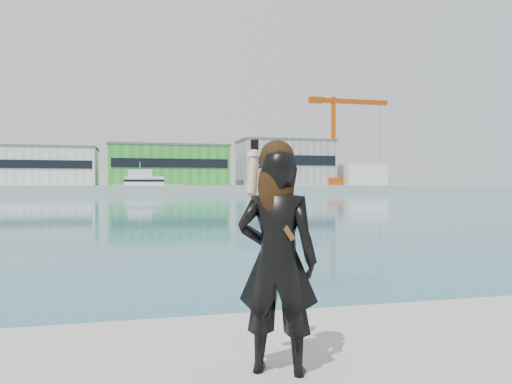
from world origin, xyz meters
TOP-DOWN VIEW (x-y plane):
  - far_quay at (0.00, 130.00)m, footprint 320.00×40.00m
  - warehouse_white at (-22.00, 127.98)m, footprint 24.48×15.35m
  - warehouse_green at (8.00, 127.98)m, footprint 30.60×16.36m
  - warehouse_grey_right at (40.00, 127.98)m, footprint 25.50×15.35m
  - ancillary_shed at (62.00, 126.00)m, footprint 12.00×10.00m
  - dock_crane at (53.20, 122.00)m, footprint 23.00×4.00m
  - flagpole_right at (22.09, 121.00)m, footprint 1.28×0.16m
  - motor_yacht at (1.71, 113.24)m, footprint 16.09×5.03m
  - buoy_near at (24.88, 73.46)m, footprint 0.50×0.50m
  - woman at (-0.66, -0.88)m, footprint 0.78×0.67m

SIDE VIEW (x-z plane):
  - buoy_near at x=24.88m, z-range -0.25..0.25m
  - far_quay at x=0.00m, z-range 0.00..2.00m
  - woman at x=-0.66m, z-range 0.81..2.71m
  - motor_yacht at x=1.71m, z-range -1.63..5.81m
  - ancillary_shed at x=62.00m, z-range 2.00..8.00m
  - flagpole_right at x=22.09m, z-range 2.54..10.54m
  - warehouse_white at x=-22.00m, z-range 2.01..11.51m
  - warehouse_green at x=8.00m, z-range 2.01..12.51m
  - warehouse_grey_right at x=40.00m, z-range 2.01..14.51m
  - dock_crane at x=53.20m, z-range 3.07..27.07m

